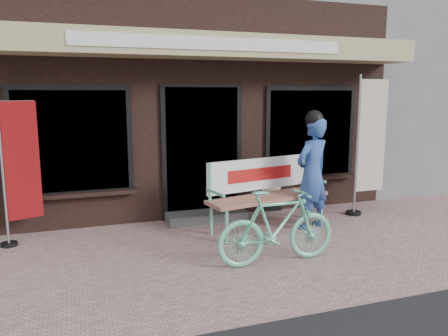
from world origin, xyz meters
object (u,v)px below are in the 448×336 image
object	(u,v)px
person	(312,171)
menu_stand	(271,188)
bicycle	(277,227)
nobori_red	(19,169)
nobori_cream	(369,143)
bench	(265,188)

from	to	relation	value
person	menu_stand	xyz separation A→B (m)	(-0.19, 1.08, -0.47)
bicycle	nobori_red	xyz separation A→B (m)	(-3.01, 1.79, 0.58)
bicycle	nobori_red	bearing A→B (deg)	58.89
bicycle	menu_stand	distance (m)	2.39
nobori_cream	bicycle	bearing A→B (deg)	-148.33
nobori_cream	bench	bearing A→B (deg)	-176.10
bench	nobori_cream	xyz separation A→B (m)	(1.98, 0.16, 0.59)
bench	nobori_red	size ratio (longest dim) A/B	1.00
person	menu_stand	distance (m)	1.19
nobori_red	bicycle	bearing A→B (deg)	-51.43
nobori_red	menu_stand	distance (m)	4.01
nobori_cream	menu_stand	distance (m)	1.82
bench	person	world-z (taller)	person
bench	person	size ratio (longest dim) A/B	1.12
bench	nobori_cream	bearing A→B (deg)	-7.37
nobori_red	bench	bearing A→B (deg)	-27.46
nobori_cream	nobori_red	bearing A→B (deg)	176.65
nobori_red	nobori_cream	world-z (taller)	nobori_cream
bench	nobori_red	distance (m)	3.50
bench	nobori_cream	distance (m)	2.07
nobori_red	nobori_cream	size ratio (longest dim) A/B	0.86
bench	person	bearing A→B (deg)	-32.48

